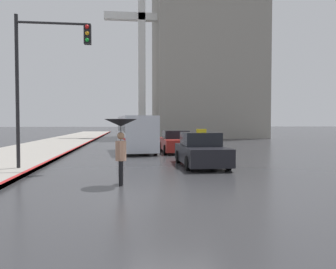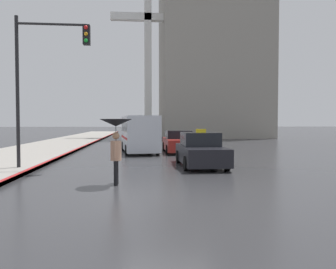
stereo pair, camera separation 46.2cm
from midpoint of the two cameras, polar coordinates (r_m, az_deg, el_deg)
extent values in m
plane|color=#2D2D30|center=(9.05, -0.12, -10.49)|extent=(300.00, 300.00, 0.00)
cube|color=black|center=(14.93, 4.93, -3.42)|extent=(1.80, 4.31, 0.75)
cube|color=black|center=(15.10, 4.77, -0.78)|extent=(1.58, 1.94, 0.61)
cylinder|color=black|center=(13.88, 9.52, -4.85)|extent=(0.20, 0.60, 0.60)
cylinder|color=black|center=(13.50, 2.52, -5.02)|extent=(0.20, 0.60, 0.60)
cylinder|color=black|center=(16.44, 6.90, -3.76)|extent=(0.20, 0.60, 0.60)
cylinder|color=black|center=(16.12, 0.97, -3.86)|extent=(0.20, 0.60, 0.60)
cube|color=yellow|center=(14.87, 4.94, 0.66)|extent=(0.44, 0.16, 0.16)
cube|color=maroon|center=(21.70, 0.77, -1.70)|extent=(1.80, 4.58, 0.75)
cube|color=black|center=(21.89, 0.70, 0.01)|extent=(1.58, 2.06, 0.53)
cylinder|color=black|center=(20.45, 3.68, -2.60)|extent=(0.20, 0.60, 0.60)
cylinder|color=black|center=(20.21, -1.10, -2.65)|extent=(0.20, 0.60, 0.60)
cylinder|color=black|center=(23.24, 2.40, -2.04)|extent=(0.20, 0.60, 0.60)
cylinder|color=black|center=(23.03, -1.81, -2.07)|extent=(0.20, 0.60, 0.60)
cube|color=silver|center=(21.71, -6.12, 0.24)|extent=(2.60, 5.77, 2.22)
cube|color=black|center=(21.70, -6.12, 1.28)|extent=(2.57, 5.32, 0.57)
cube|color=red|center=(21.72, -6.11, -0.48)|extent=(2.60, 5.55, 0.14)
cylinder|color=black|center=(20.26, -2.85, -2.60)|extent=(0.27, 0.65, 0.63)
cylinder|color=black|center=(20.01, -8.22, -2.68)|extent=(0.27, 0.65, 0.63)
cylinder|color=black|center=(23.55, -4.31, -1.95)|extent=(0.27, 0.65, 0.63)
cylinder|color=black|center=(23.33, -8.93, -2.01)|extent=(0.27, 0.65, 0.63)
cylinder|color=black|center=(10.36, -9.53, -6.72)|extent=(0.13, 0.13, 0.78)
cylinder|color=black|center=(10.57, -9.39, -6.54)|extent=(0.13, 0.13, 0.78)
cylinder|color=tan|center=(10.38, -9.48, -2.82)|extent=(0.36, 0.36, 0.62)
sphere|color=#997051|center=(10.35, -9.49, -0.22)|extent=(0.23, 0.23, 0.23)
cylinder|color=tan|center=(10.17, -9.62, -2.66)|extent=(0.07, 0.07, 0.52)
cylinder|color=tan|center=(10.58, -9.35, -2.48)|extent=(0.07, 0.07, 0.52)
cone|color=black|center=(10.34, -9.51, 2.04)|extent=(1.02, 1.02, 0.23)
cylinder|color=black|center=(10.35, -9.50, 0.18)|extent=(0.02, 0.02, 0.67)
cube|color=white|center=(10.75, -9.55, -6.19)|extent=(0.11, 0.19, 0.28)
cylinder|color=black|center=(14.52, -25.60, 6.45)|extent=(0.14, 0.14, 6.25)
cylinder|color=black|center=(14.64, -20.41, 17.73)|extent=(2.76, 0.10, 0.10)
cube|color=black|center=(14.30, -14.78, 16.52)|extent=(0.28, 0.28, 0.80)
sphere|color=red|center=(14.21, -14.88, 17.70)|extent=(0.16, 0.16, 0.16)
sphere|color=orange|center=(14.14, -14.87, 16.68)|extent=(0.16, 0.16, 0.16)
sphere|color=green|center=(14.08, -14.86, 15.66)|extent=(0.16, 0.16, 0.16)
cube|color=gray|center=(46.93, 6.09, 13.77)|extent=(13.67, 12.90, 22.96)
cube|color=white|center=(43.04, -4.90, 13.73)|extent=(0.90, 0.90, 21.33)
cube|color=white|center=(44.23, -4.92, 19.70)|extent=(9.39, 0.90, 0.90)
camera|label=1|loc=(0.23, -90.85, -0.03)|focal=35.00mm
camera|label=2|loc=(0.23, 89.15, 0.03)|focal=35.00mm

